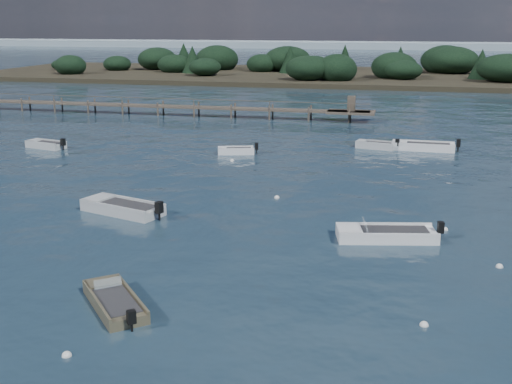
% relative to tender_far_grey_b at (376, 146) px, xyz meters
% --- Properties ---
extents(ground, '(400.00, 400.00, 0.00)m').
position_rel_tender_far_grey_b_xyz_m(ground, '(-7.34, 26.37, -0.17)').
color(ground, '#152633').
rests_on(ground, ground).
extents(tender_far_grey_b, '(3.64, 1.91, 1.22)m').
position_rel_tender_far_grey_b_xyz_m(tender_far_grey_b, '(0.00, 0.00, 0.00)').
color(tender_far_grey_b, '#A2A6A9').
rests_on(tender_far_grey_b, ground).
extents(tender_far_grey, '(3.87, 2.15, 1.22)m').
position_rel_tender_far_grey_b_xyz_m(tender_far_grey, '(-27.05, -6.12, -0.00)').
color(tender_far_grey, '#A2A6A9').
rests_on(tender_far_grey, ground).
extents(dinghy_mid_white_a, '(5.28, 2.76, 1.21)m').
position_rel_tender_far_grey_b_xyz_m(dinghy_mid_white_a, '(1.69, -23.27, -0.02)').
color(dinghy_mid_white_a, silver).
rests_on(dinghy_mid_white_a, ground).
extents(dinghy_mid_grey, '(5.27, 3.20, 1.31)m').
position_rel_tender_far_grey_b_xyz_m(dinghy_mid_grey, '(-12.82, -22.07, 0.01)').
color(dinghy_mid_grey, '#A2A6A9').
rests_on(dinghy_mid_grey, ground).
extents(dinghy_near_olive, '(3.71, 3.97, 1.05)m').
position_rel_tender_far_grey_b_xyz_m(dinghy_near_olive, '(-7.95, -33.45, -0.04)').
color(dinghy_near_olive, brown).
rests_on(dinghy_near_olive, ground).
extents(tender_far_white, '(3.31, 1.94, 1.11)m').
position_rel_tender_far_grey_b_xyz_m(tender_far_white, '(-10.84, -4.82, -0.02)').
color(tender_far_white, silver).
rests_on(tender_far_white, ground).
extents(dinghy_extra_a, '(5.50, 1.91, 1.32)m').
position_rel_tender_far_grey_b_xyz_m(dinghy_extra_a, '(3.85, 0.23, 0.01)').
color(dinghy_extra_a, silver).
rests_on(dinghy_extra_a, ground).
extents(buoy_a, '(0.32, 0.32, 0.32)m').
position_rel_tender_far_grey_b_xyz_m(buoy_a, '(-7.87, -37.16, -0.17)').
color(buoy_a, silver).
rests_on(buoy_a, ground).
extents(buoy_b, '(0.32, 0.32, 0.32)m').
position_rel_tender_far_grey_b_xyz_m(buoy_b, '(3.35, -32.36, -0.17)').
color(buoy_b, silver).
rests_on(buoy_b, ground).
extents(buoy_d, '(0.32, 0.32, 0.32)m').
position_rel_tender_far_grey_b_xyz_m(buoy_d, '(6.67, -25.90, -0.17)').
color(buoy_d, silver).
rests_on(buoy_d, ground).
extents(buoy_e, '(0.32, 0.32, 0.32)m').
position_rel_tender_far_grey_b_xyz_m(buoy_e, '(-10.42, -7.55, -0.17)').
color(buoy_e, silver).
rests_on(buoy_e, ground).
extents(buoy_extra_a, '(0.32, 0.32, 0.32)m').
position_rel_tender_far_grey_b_xyz_m(buoy_extra_a, '(-5.02, -17.09, -0.17)').
color(buoy_extra_a, silver).
rests_on(buoy_extra_a, ground).
extents(buoy_extra_b, '(0.32, 0.32, 0.32)m').
position_rel_tender_far_grey_b_xyz_m(buoy_extra_b, '(4.60, -21.12, -0.17)').
color(buoy_extra_b, silver).
rests_on(buoy_extra_b, ground).
extents(jetty, '(64.50, 3.20, 3.40)m').
position_rel_tender_far_grey_b_xyz_m(jetty, '(-29.08, 14.36, 0.81)').
color(jetty, '#4D4338').
rests_on(jetty, ground).
extents(far_headland, '(190.00, 40.00, 5.80)m').
position_rel_tender_far_grey_b_xyz_m(far_headland, '(17.66, 66.37, 1.79)').
color(far_headland, black).
rests_on(far_headland, ground).
extents(distant_haze, '(280.00, 20.00, 2.40)m').
position_rel_tender_far_grey_b_xyz_m(distant_haze, '(-97.34, 196.37, -0.17)').
color(distant_haze, gray).
rests_on(distant_haze, ground).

